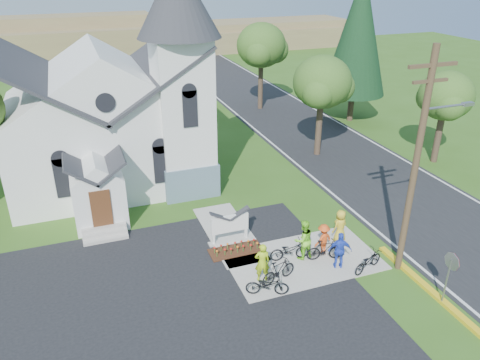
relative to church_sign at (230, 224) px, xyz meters
name	(u,v)px	position (x,y,z in m)	size (l,w,h in m)	color
ground	(278,273)	(1.20, -3.20, -1.03)	(120.00, 120.00, 0.00)	#355A19
parking_lot	(127,344)	(-5.80, -5.20, -1.02)	(20.00, 16.00, 0.02)	black
road	(315,138)	(11.20, 11.80, -1.02)	(8.00, 90.00, 0.02)	black
sidewalk	(303,260)	(2.70, -2.70, -1.00)	(7.00, 4.00, 0.05)	#9A958B
church	(110,100)	(-4.28, 9.28, 4.22)	(12.35, 12.00, 13.00)	white
church_sign	(230,224)	(0.00, 0.00, 0.00)	(2.20, 0.40, 1.70)	#9A958B
flower_bed	(236,251)	(0.00, -0.90, -0.99)	(2.60, 1.10, 0.07)	#32190D
utility_pole	(418,159)	(6.56, -4.70, 4.38)	(3.45, 0.28, 10.00)	#483624
stop_sign	(450,268)	(6.63, -7.40, 0.75)	(0.11, 0.76, 2.48)	gray
tree_road_near	(322,83)	(9.70, 8.80, 4.18)	(4.00, 4.00, 7.05)	#36251D
tree_road_mid	(261,46)	(10.20, 20.80, 4.75)	(4.40, 4.40, 7.80)	#36251D
tree_road_far	(446,96)	(16.70, 4.80, 3.61)	(3.60, 3.60, 6.30)	#36251D
conifer	(359,33)	(16.20, 14.80, 6.36)	(5.20, 5.20, 12.40)	#36251D
distant_hills	(141,38)	(4.56, 53.13, 1.15)	(61.00, 10.00, 5.60)	olive
cyclist_0	(262,262)	(0.30, -3.42, -0.06)	(0.67, 0.44, 1.83)	#A9CD18
bike_0	(267,285)	(0.12, -4.40, -0.50)	(0.63, 1.81, 0.95)	black
cyclist_1	(303,240)	(2.73, -2.53, 0.01)	(0.96, 0.75, 1.98)	#7FE32A
bike_1	(279,271)	(0.93, -3.76, -0.44)	(0.51, 1.79, 1.08)	black
cyclist_2	(340,250)	(3.93, -3.77, -0.08)	(1.05, 0.44, 1.80)	blue
bike_2	(290,250)	(2.10, -2.43, -0.48)	(0.65, 1.87, 0.98)	black
cyclist_3	(323,239)	(3.79, -2.52, -0.20)	(1.00, 0.58, 1.55)	#E45019
bike_3	(325,250)	(3.63, -3.01, -0.45)	(0.49, 1.75, 1.05)	black
cyclist_4	(340,226)	(5.11, -1.85, -0.12)	(0.84, 0.54, 1.71)	gold
bike_4	(368,261)	(5.05, -4.40, -0.50)	(0.63, 1.81, 0.95)	black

